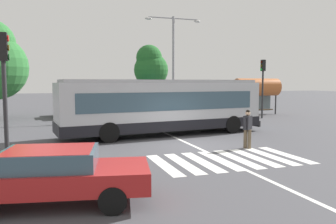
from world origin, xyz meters
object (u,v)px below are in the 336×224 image
(parked_car_white, at_px, (99,107))
(parked_car_teal, at_px, (131,106))
(pedestrian_crossing_street, at_px, (248,127))
(background_tree_right, at_px, (151,67))
(parked_car_black, at_px, (67,108))
(parked_car_champagne, at_px, (187,105))
(city_transit_bus, at_px, (163,106))
(traffic_light_far_corner, at_px, (263,79))
(parked_car_blue, at_px, (160,106))
(traffic_light_near_corner, at_px, (4,79))
(bus_stop_shelter, at_px, (257,88))
(foreground_sedan, at_px, (53,173))
(twin_arm_street_lamp, at_px, (173,55))

(parked_car_white, distance_m, parked_car_teal, 2.80)
(pedestrian_crossing_street, bearing_deg, background_tree_right, 86.39)
(parked_car_black, height_order, parked_car_champagne, same)
(city_transit_bus, height_order, traffic_light_far_corner, traffic_light_far_corner)
(parked_car_white, distance_m, parked_car_blue, 5.60)
(parked_car_blue, height_order, background_tree_right, background_tree_right)
(parked_car_teal, distance_m, parked_car_blue, 2.83)
(parked_car_white, xyz_separation_m, traffic_light_near_corner, (-5.18, -17.62, 2.27))
(pedestrian_crossing_street, height_order, parked_car_blue, pedestrian_crossing_street)
(parked_car_teal, relative_size, parked_car_champagne, 1.00)
(parked_car_black, distance_m, bus_stop_shelter, 16.60)
(city_transit_bus, xyz_separation_m, traffic_light_near_corner, (-7.25, -5.66, 1.45))
(pedestrian_crossing_street, height_order, background_tree_right, background_tree_right)
(parked_car_teal, bearing_deg, bus_stop_shelter, -17.82)
(foreground_sedan, relative_size, traffic_light_far_corner, 1.01)
(pedestrian_crossing_street, distance_m, parked_car_teal, 16.62)
(traffic_light_near_corner, distance_m, bus_stop_shelter, 23.25)
(parked_car_teal, bearing_deg, parked_car_white, 172.97)
(parked_car_teal, relative_size, background_tree_right, 0.68)
(city_transit_bus, height_order, pedestrian_crossing_street, city_transit_bus)
(parked_car_white, distance_m, traffic_light_near_corner, 18.50)
(pedestrian_crossing_street, bearing_deg, parked_car_blue, 85.92)
(parked_car_teal, height_order, background_tree_right, background_tree_right)
(parked_car_black, distance_m, parked_car_teal, 5.46)
(pedestrian_crossing_street, distance_m, parked_car_blue, 16.88)
(parked_car_champagne, distance_m, twin_arm_street_lamp, 6.14)
(traffic_light_far_corner, bearing_deg, city_transit_bus, -151.44)
(parked_car_white, bearing_deg, parked_car_champagne, 0.31)
(foreground_sedan, xyz_separation_m, parked_car_blue, (9.33, 21.31, 0.00))
(foreground_sedan, relative_size, parked_car_black, 1.03)
(parked_car_black, xyz_separation_m, background_tree_right, (8.36, 3.88, 3.73))
(pedestrian_crossing_street, relative_size, twin_arm_street_lamp, 0.21)
(foreground_sedan, bearing_deg, pedestrian_crossing_street, 28.86)
(parked_car_white, bearing_deg, traffic_light_near_corner, -106.37)
(background_tree_right, bearing_deg, twin_arm_street_lamp, -89.56)
(parked_car_black, distance_m, parked_car_blue, 8.29)
(foreground_sedan, distance_m, bus_stop_shelter, 24.67)
(city_transit_bus, xyz_separation_m, parked_car_white, (-2.07, 11.96, -0.82))
(city_transit_bus, distance_m, traffic_light_far_corner, 11.77)
(bus_stop_shelter, bearing_deg, pedestrian_crossing_street, -124.79)
(parked_car_black, bearing_deg, city_transit_bus, -67.49)
(parked_car_blue, bearing_deg, traffic_light_near_corner, -121.52)
(city_transit_bus, height_order, twin_arm_street_lamp, twin_arm_street_lamp)
(parked_car_white, bearing_deg, parked_car_black, -169.76)
(parked_car_black, xyz_separation_m, traffic_light_near_corner, (-2.49, -17.13, 2.27))
(pedestrian_crossing_street, xyz_separation_m, parked_car_blue, (1.20, 16.84, -0.20))
(parked_car_teal, relative_size, parked_car_blue, 0.97)
(traffic_light_far_corner, bearing_deg, parked_car_blue, 136.68)
(foreground_sedan, bearing_deg, city_transit_bus, 58.37)
(parked_car_champagne, bearing_deg, bus_stop_shelter, -36.57)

